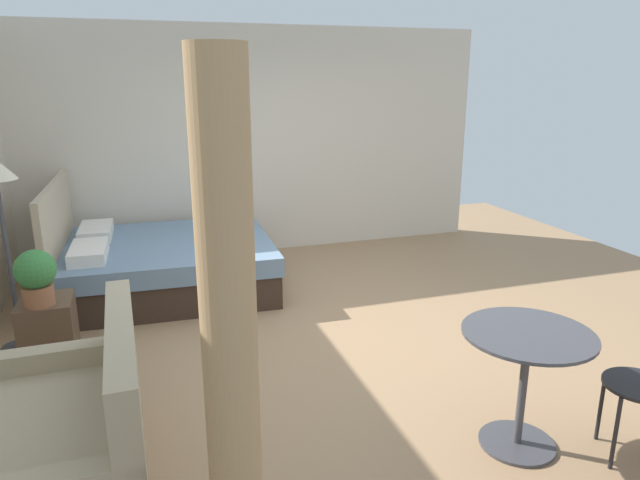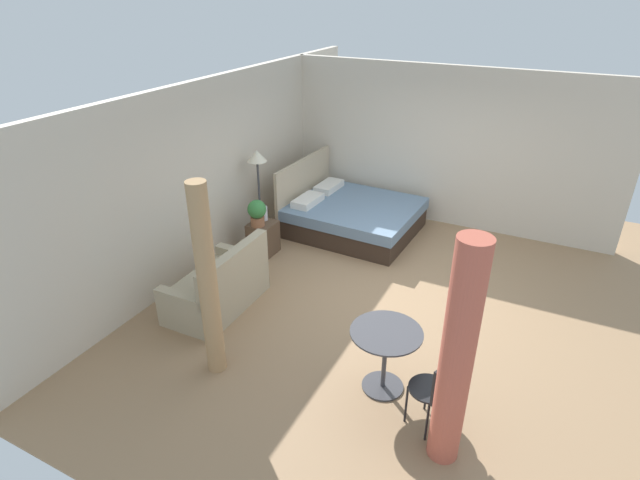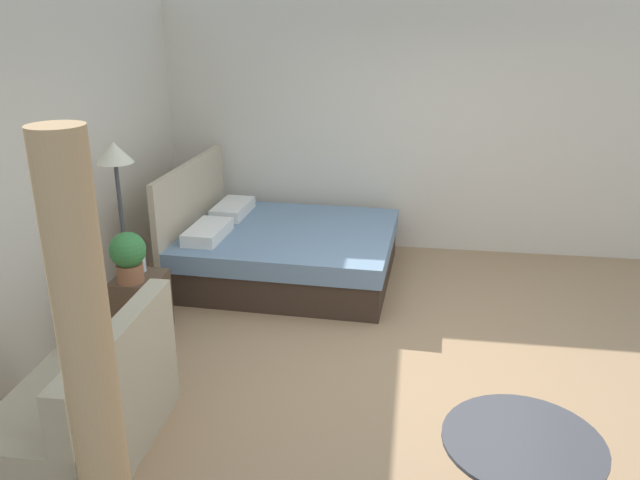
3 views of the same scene
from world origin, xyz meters
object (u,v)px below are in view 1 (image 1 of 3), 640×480
Objects in this scene: bed at (162,263)px; nightstand at (49,332)px; potted_plant at (36,275)px; vase at (40,281)px; couch at (75,438)px; balcony_table at (525,367)px.

bed is 1.68m from nightstand.
potted_plant reaches higher than vase.
potted_plant reaches higher than couch.
bed is 3.02m from couch.
potted_plant is at bearing 55.97° from balcony_table.
bed is at bearing 28.82° from balcony_table.
balcony_table reaches higher than nightstand.
couch reaches higher than balcony_table.
nightstand is 0.70× the size of balcony_table.
vase reaches higher than nightstand.
vase is at bearing 53.17° from balcony_table.
balcony_table is (-3.40, -1.87, 0.24)m from bed.
balcony_table is at bearing -100.08° from couch.
couch is 1.88× the size of balcony_table.
balcony_table is at bearing -151.18° from bed.
potted_plant is at bearing 147.94° from bed.
nightstand is 3.45m from balcony_table.
potted_plant is 0.25m from vase.
couch is 2.67× the size of nightstand.
nightstand is 0.40m from vase.
couch is at bearing -168.77° from vase.
couch is 1.56m from potted_plant.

